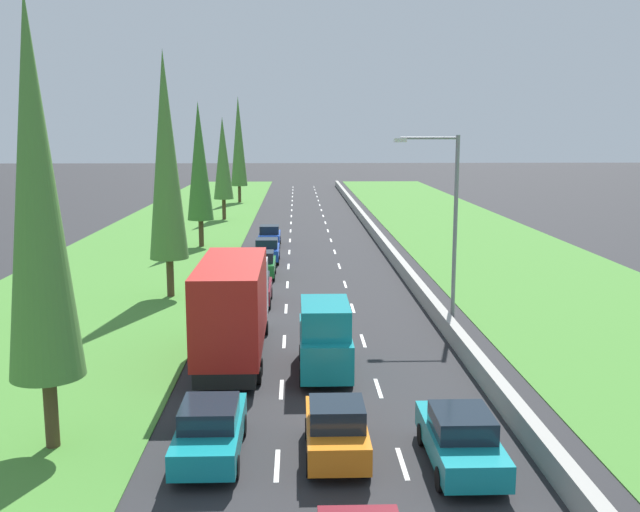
# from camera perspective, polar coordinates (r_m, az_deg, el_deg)

# --- Properties ---
(ground_plane) EXTENTS (300.00, 300.00, 0.00)m
(ground_plane) POSITION_cam_1_polar(r_m,az_deg,el_deg) (64.46, -0.81, 1.63)
(ground_plane) COLOR #28282B
(ground_plane) RESTS_ON ground
(grass_verge_left) EXTENTS (14.00, 140.00, 0.04)m
(grass_verge_left) POSITION_cam_1_polar(r_m,az_deg,el_deg) (65.46, -11.95, 1.56)
(grass_verge_left) COLOR #478433
(grass_verge_left) RESTS_ON ground
(grass_verge_right) EXTENTS (14.00, 140.00, 0.04)m
(grass_verge_right) POSITION_cam_1_polar(r_m,az_deg,el_deg) (66.28, 11.70, 1.67)
(grass_verge_right) COLOR #478433
(grass_verge_right) RESTS_ON ground
(median_barrier) EXTENTS (0.44, 120.00, 0.85)m
(median_barrier) POSITION_cam_1_polar(r_m,az_deg,el_deg) (64.75, 4.24, 2.02)
(median_barrier) COLOR #9E9B93
(median_barrier) RESTS_ON ground
(lane_markings) EXTENTS (3.64, 116.00, 0.01)m
(lane_markings) POSITION_cam_1_polar(r_m,az_deg,el_deg) (64.46, -0.81, 1.64)
(lane_markings) COLOR white
(lane_markings) RESTS_ON ground
(teal_sedan_left_lane) EXTENTS (1.82, 4.50, 1.64)m
(teal_sedan_left_lane) POSITION_cam_1_polar(r_m,az_deg,el_deg) (21.31, -8.66, -13.38)
(teal_sedan_left_lane) COLOR teal
(teal_sedan_left_lane) RESTS_ON ground
(red_box_truck_left_lane) EXTENTS (2.46, 9.40, 4.18)m
(red_box_truck_left_lane) POSITION_cam_1_polar(r_m,az_deg,el_deg) (29.40, -6.83, -4.00)
(red_box_truck_left_lane) COLOR black
(red_box_truck_left_lane) RESTS_ON ground
(maroon_hatchback_left_lane) EXTENTS (1.74, 3.90, 1.72)m
(maroon_hatchback_left_lane) POSITION_cam_1_polar(r_m,az_deg,el_deg) (38.88, -5.14, -2.60)
(maroon_hatchback_left_lane) COLOR maroon
(maroon_hatchback_left_lane) RESTS_ON ground
(teal_sedan_right_lane) EXTENTS (1.82, 4.50, 1.64)m
(teal_sedan_right_lane) POSITION_cam_1_polar(r_m,az_deg,el_deg) (20.87, 11.03, -13.97)
(teal_sedan_right_lane) COLOR teal
(teal_sedan_right_lane) RESTS_ON ground
(green_hatchback_left_lane) EXTENTS (1.74, 3.90, 1.72)m
(green_hatchback_left_lane) POSITION_cam_1_polar(r_m,az_deg,el_deg) (45.87, -4.63, -0.68)
(green_hatchback_left_lane) COLOR #237A33
(green_hatchback_left_lane) RESTS_ON ground
(orange_hatchback_centre_lane) EXTENTS (1.74, 3.90, 1.72)m
(orange_hatchback_centre_lane) POSITION_cam_1_polar(r_m,az_deg,el_deg) (21.01, 1.29, -13.54)
(orange_hatchback_centre_lane) COLOR orange
(orange_hatchback_centre_lane) RESTS_ON ground
(blue_hatchback_left_lane) EXTENTS (1.74, 3.90, 1.72)m
(blue_hatchback_left_lane) POSITION_cam_1_polar(r_m,az_deg,el_deg) (51.26, -4.20, 0.43)
(blue_hatchback_left_lane) COLOR #1E47B7
(blue_hatchback_left_lane) RESTS_ON ground
(teal_van_centre_lane) EXTENTS (1.96, 4.90, 2.82)m
(teal_van_centre_lane) POSITION_cam_1_polar(r_m,az_deg,el_deg) (27.65, 0.39, -6.50)
(teal_van_centre_lane) COLOR teal
(teal_van_centre_lane) RESTS_ON ground
(blue_hatchback_left_lane_seventh) EXTENTS (1.74, 3.90, 1.72)m
(blue_hatchback_left_lane_seventh) POSITION_cam_1_polar(r_m,az_deg,el_deg) (58.41, -4.00, 1.59)
(blue_hatchback_left_lane_seventh) COLOR #1E47B7
(blue_hatchback_left_lane_seventh) RESTS_ON ground
(poplar_tree_nearest) EXTENTS (2.12, 2.12, 12.97)m
(poplar_tree_nearest) POSITION_cam_1_polar(r_m,az_deg,el_deg) (21.49, -21.49, 4.80)
(poplar_tree_nearest) COLOR #4C3823
(poplar_tree_nearest) RESTS_ON ground
(poplar_tree_second) EXTENTS (2.14, 2.14, 13.54)m
(poplar_tree_second) POSITION_cam_1_polar(r_m,az_deg,el_deg) (40.46, -12.07, 7.70)
(poplar_tree_second) COLOR #4C3823
(poplar_tree_second) RESTS_ON ground
(poplar_tree_third) EXTENTS (2.09, 2.09, 11.50)m
(poplar_tree_third) POSITION_cam_1_polar(r_m,az_deg,el_deg) (58.24, -9.52, 7.35)
(poplar_tree_third) COLOR #4C3823
(poplar_tree_third) RESTS_ON ground
(poplar_tree_fourth) EXTENTS (2.07, 2.07, 10.68)m
(poplar_tree_fourth) POSITION_cam_1_polar(r_m,az_deg,el_deg) (76.19, -7.68, 7.63)
(poplar_tree_fourth) COLOR #4C3823
(poplar_tree_fourth) RESTS_ON ground
(poplar_tree_fifth) EXTENTS (2.14, 2.14, 13.64)m
(poplar_tree_fifth) POSITION_cam_1_polar(r_m,az_deg,el_deg) (94.66, -6.45, 8.96)
(poplar_tree_fifth) COLOR #4C3823
(poplar_tree_fifth) RESTS_ON ground
(street_light_mast) EXTENTS (3.20, 0.28, 9.00)m
(street_light_mast) POSITION_cam_1_polar(r_m,az_deg,el_deg) (36.08, 10.13, 3.40)
(street_light_mast) COLOR gray
(street_light_mast) RESTS_ON ground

